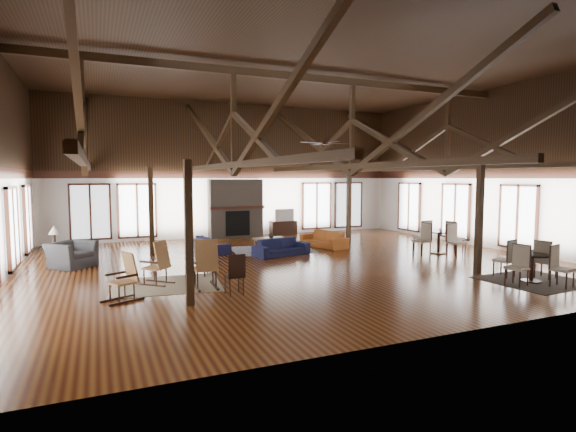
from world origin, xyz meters
name	(u,v)px	position (x,y,z in m)	size (l,w,h in m)	color
floor	(296,262)	(0.00, 0.00, 0.00)	(16.00, 16.00, 0.00)	brown
ceiling	(296,69)	(0.00, 0.00, 6.00)	(16.00, 14.00, 0.02)	black
wall_back	(233,171)	(0.00, 7.00, 3.00)	(16.00, 0.02, 6.00)	silver
wall_front	(466,158)	(0.00, -7.00, 3.00)	(16.00, 0.02, 6.00)	silver
wall_right	(488,169)	(8.00, 0.00, 3.00)	(0.02, 14.00, 6.00)	silver
roof_truss	(296,134)	(0.00, 0.00, 4.03)	(15.60, 14.07, 3.14)	black
post_grid	(296,214)	(0.00, 0.00, 1.52)	(8.16, 7.16, 3.05)	black
fireplace	(236,209)	(0.00, 6.67, 1.29)	(2.50, 0.69, 2.60)	#665B4E
ceiling_fan	(326,142)	(0.50, -1.00, 3.73)	(1.60, 1.60, 0.75)	black
sofa_navy_front	(281,247)	(0.07, 1.39, 0.29)	(1.97, 0.77, 0.57)	#141738
sofa_navy_left	(212,244)	(-1.97, 3.03, 0.27)	(0.73, 1.86, 0.54)	#16183D
sofa_orange	(324,239)	(2.32, 2.56, 0.30)	(0.81, 2.06, 0.60)	#AB5721
coffee_table	(269,239)	(0.12, 2.71, 0.39)	(1.19, 0.63, 0.45)	brown
vase	(271,235)	(0.18, 2.63, 0.55)	(0.20, 0.20, 0.21)	#B2B2B2
armchair	(72,255)	(-6.49, 1.94, 0.38)	(1.18, 1.03, 0.77)	#313134
side_table_lamp	(55,249)	(-6.99, 2.76, 0.45)	(0.47, 0.47, 1.20)	black
rocking_chair_a	(158,264)	(-4.37, -1.34, 0.52)	(0.94, 0.93, 1.11)	#9B683B
rocking_chair_b	(206,265)	(-3.36, -2.20, 0.57)	(0.56, 0.96, 1.21)	#9B683B
rocking_chair_c	(126,278)	(-5.21, -2.54, 0.50)	(0.93, 0.75, 1.06)	#9B683B
side_chair_a	(203,254)	(-3.13, -0.78, 0.59)	(0.57, 0.57, 1.02)	black
side_chair_b	(236,271)	(-2.89, -3.09, 0.55)	(0.42, 0.42, 0.95)	black
cafe_table_near	(532,262)	(4.49, -4.80, 0.51)	(1.98, 1.98, 1.01)	black
cafe_table_far	(439,238)	(5.35, -0.42, 0.55)	(2.13, 2.13, 1.10)	black
cup_near	(531,251)	(4.54, -4.72, 0.78)	(0.12, 0.12, 0.09)	#B2B2B2
cup_far	(441,230)	(5.41, -0.44, 0.84)	(0.11, 0.11, 0.09)	#B2B2B2
tv_console	(283,228)	(2.36, 6.75, 0.31)	(1.26, 0.47, 0.63)	black
television	(283,215)	(2.37, 6.75, 0.92)	(1.00, 0.13, 0.58)	#B2B2B2
rug_tan	(167,285)	(-4.20, -1.47, 0.01)	(2.61, 2.05, 0.01)	tan
rug_navy	(272,250)	(0.20, 2.62, 0.01)	(2.93, 2.19, 0.01)	#171B42
rug_dark	(535,281)	(4.68, -4.76, 0.01)	(2.36, 2.14, 0.01)	black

